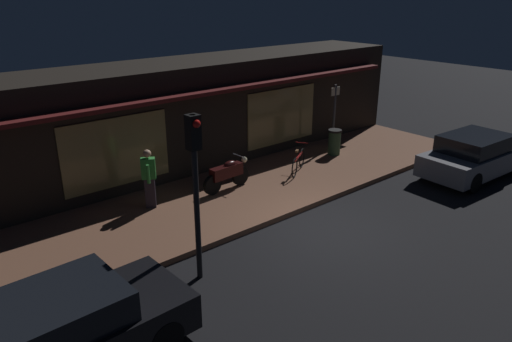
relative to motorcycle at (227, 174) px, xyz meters
name	(u,v)px	position (x,y,z in m)	size (l,w,h in m)	color
ground_plane	(322,228)	(0.51, -3.38, -0.65)	(60.00, 60.00, 0.00)	black
sidewalk_slab	(249,191)	(0.51, -0.38, -0.57)	(18.00, 4.00, 0.15)	brown
storefront_building	(186,115)	(0.51, 3.00, 1.16)	(18.00, 3.30, 3.60)	black
motorcycle	(227,174)	(0.00, 0.00, 0.00)	(1.70, 0.55, 0.97)	black
bicycle_parked	(298,162)	(2.64, -0.36, -0.14)	(1.44, 0.89, 0.91)	black
person_photographer	(149,177)	(-2.38, 0.37, 0.38)	(0.44, 0.57, 1.67)	#28232D
sign_post	(334,112)	(5.55, 0.70, 0.86)	(0.44, 0.09, 2.40)	#47474C
trash_bin	(334,142)	(4.95, 0.11, -0.03)	(0.48, 0.48, 0.93)	#2D4C33
traffic_light_pole	(195,170)	(-3.19, -3.22, 1.83)	(0.24, 0.33, 3.60)	black
parked_car_near	(62,333)	(-6.35, -4.03, 0.06)	(4.15, 1.89, 1.42)	black
parked_car_far	(475,155)	(7.13, -4.04, 0.06)	(4.19, 1.99, 1.42)	black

